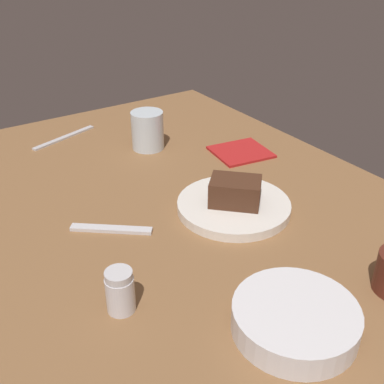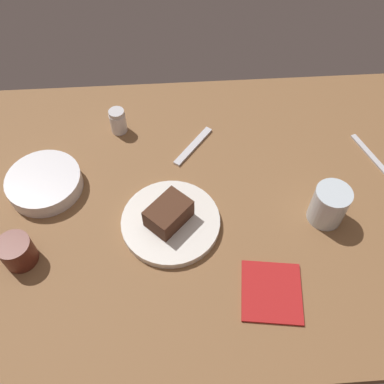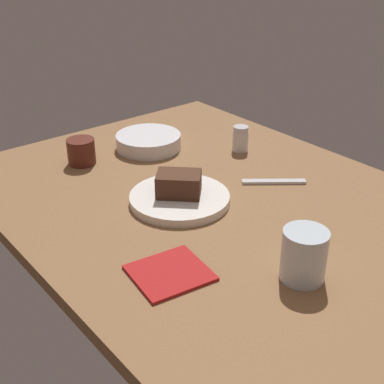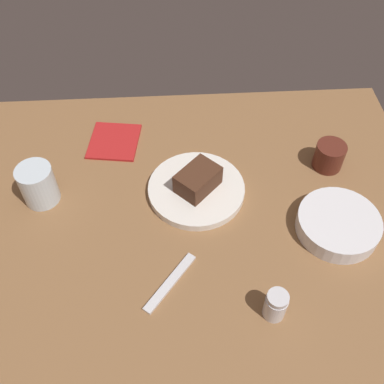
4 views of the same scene
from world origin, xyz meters
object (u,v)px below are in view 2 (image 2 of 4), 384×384
Objects in this scene: dessert_plate at (171,222)px; folded_napkin at (271,292)px; side_bowl at (45,183)px; coffee_cup at (17,252)px; butter_knife at (375,161)px; dessert_spoon at (193,146)px; chocolate_cake_slice at (169,213)px; salt_shaker at (118,121)px; water_glass at (329,205)px.

dessert_plate is 26.37cm from folded_napkin.
side_bowl reaches higher than dessert_plate.
butter_knife is at bearing -165.59° from coffee_cup.
coffee_cup is 0.54× the size of folded_napkin.
folded_napkin is (-13.02, 40.55, -0.05)cm from dessert_spoon.
butter_knife is at bearing -178.02° from side_bowl.
folded_napkin is (-19.67, 17.55, -0.62)cm from dessert_plate.
side_bowl is 1.16× the size of dessert_spoon.
chocolate_cake_slice is at bearing -168.28° from coffee_cup.
salt_shaker is 0.97× the size of coffee_cup.
chocolate_cake_slice is at bearing -92.89° from butter_knife.
water_glass is 23.45cm from butter_knife.
dessert_spoon is at bearing 159.07° from salt_shaker.
side_bowl is (28.98, -12.19, -2.39)cm from chocolate_cake_slice.
salt_shaker is at bearing -132.92° from side_bowl.
salt_shaker is 57.76cm from folded_napkin.
coffee_cup is at bearing 82.07° from side_bowl.
salt_shaker is at bearing -117.80° from coffee_cup.
chocolate_cake_slice is 54.57cm from butter_knife.
dessert_plate is at bearing -92.73° from butter_knife.
chocolate_cake_slice is 24.30cm from dessert_spoon.
coffee_cup is 86.68cm from butter_knife.
dessert_spoon is at bearing -106.13° from dessert_plate.
water_glass reaches higher than dessert_spoon.
dessert_plate is at bearing 22.43° from dessert_spoon.
salt_shaker reaches higher than coffee_cup.
butter_knife is (-17.13, -15.38, -4.41)cm from water_glass.
chocolate_cake_slice is 32.63cm from salt_shaker.
water_glass reaches higher than side_bowl.
dessert_plate is 2.36× the size of water_glass.
chocolate_cake_slice is 0.73× the size of folded_napkin.
chocolate_cake_slice is 26.95cm from folded_napkin.
dessert_spoon is (-35.95, -10.74, -1.61)cm from side_bowl.
salt_shaker is at bearing -32.90° from water_glass.
salt_shaker is at bearing -56.10° from folded_napkin.
side_bowl is 2.49× the size of coffee_cup.
water_glass is (-47.36, 30.64, 1.30)cm from salt_shaker.
chocolate_cake_slice reaches higher than coffee_cup.
salt_shaker is at bearing -68.06° from chocolate_cake_slice.
coffee_cup is at bearing 11.49° from dessert_plate.
dessert_spoon is at bearing -142.60° from coffee_cup.
dessert_spoon is 46.03cm from butter_knife.
dessert_plate is at bearing -41.74° from folded_napkin.
water_glass is 0.72× the size of folded_napkin.
salt_shaker reaches higher than dessert_plate.
folded_napkin is at bearing 167.89° from coffee_cup.
chocolate_cake_slice is at bearing 111.94° from salt_shaker.
dessert_plate is 3.44cm from chocolate_cake_slice.
dessert_plate reaches higher than butter_knife.
side_bowl is 18.97cm from coffee_cup.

